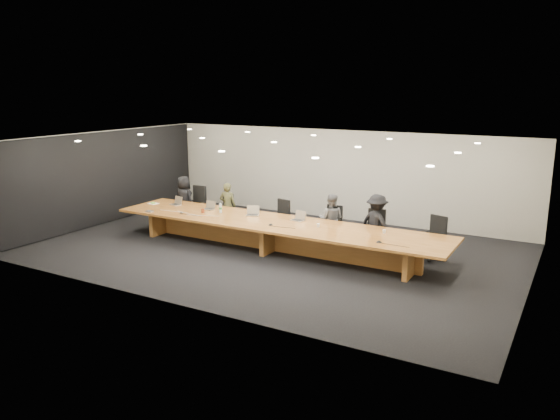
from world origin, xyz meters
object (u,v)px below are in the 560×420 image
at_px(laptop_a, 175,201).
at_px(water_bottle, 220,208).
at_px(av_box, 150,211).
at_px(mic_right, 379,242).
at_px(paper_cup_far, 384,231).
at_px(chair_mid_right, 331,225).
at_px(conference_table, 274,231).
at_px(mic_left, 181,213).
at_px(person_b, 228,206).
at_px(paper_cup_near, 318,225).
at_px(chair_right, 374,230).
at_px(person_c, 331,219).
at_px(chair_far_right, 433,238).
at_px(laptop_c, 252,211).
at_px(laptop_d, 298,216).
at_px(chair_left, 223,210).
at_px(person_d, 377,223).
at_px(amber_mug, 203,211).
at_px(mic_center, 271,224).
at_px(chair_far_left, 195,205).
at_px(chair_mid_left, 279,218).
at_px(person_a, 184,199).

xyz_separation_m(laptop_a, water_bottle, (1.72, -0.16, -0.00)).
xyz_separation_m(laptop_a, av_box, (-0.03, -1.04, -0.11)).
bearing_deg(mic_right, paper_cup_far, 101.15).
bearing_deg(chair_mid_right, conference_table, -130.80).
distance_m(mic_left, mic_right, 5.62).
xyz_separation_m(person_b, paper_cup_near, (3.50, -1.15, 0.11)).
distance_m(chair_right, av_box, 6.09).
distance_m(person_c, laptop_a, 4.63).
height_order(water_bottle, paper_cup_far, water_bottle).
distance_m(chair_far_right, person_b, 6.00).
bearing_deg(water_bottle, laptop_c, 8.96).
distance_m(chair_right, mic_right, 1.82).
distance_m(laptop_c, laptop_d, 1.31).
height_order(chair_left, paper_cup_far, chair_left).
distance_m(person_c, person_d, 1.26).
bearing_deg(person_d, amber_mug, 35.97).
relative_size(paper_cup_far, mic_right, 0.63).
bearing_deg(person_d, mic_left, 38.08).
relative_size(chair_far_right, laptop_c, 3.24).
height_order(laptop_c, mic_right, laptop_c).
bearing_deg(mic_right, mic_left, 179.51).
distance_m(chair_mid_right, av_box, 4.98).
height_order(laptop_d, mic_center, laptop_d).
bearing_deg(chair_right, paper_cup_near, -138.01).
bearing_deg(paper_cup_far, laptop_a, 179.98).
xyz_separation_m(paper_cup_near, mic_left, (-3.88, -0.49, -0.03)).
relative_size(laptop_c, paper_cup_near, 3.82).
bearing_deg(paper_cup_near, laptop_d, 156.45).
relative_size(laptop_a, mic_left, 2.92).
bearing_deg(av_box, amber_mug, 21.83).
bearing_deg(chair_far_left, person_c, 1.98).
distance_m(chair_mid_left, chair_far_right, 4.24).
distance_m(conference_table, laptop_a, 3.54).
bearing_deg(laptop_a, chair_left, 55.59).
distance_m(chair_far_left, laptop_d, 4.05).
bearing_deg(conference_table, laptop_d, 41.46).
height_order(person_a, person_d, person_d).
bearing_deg(laptop_c, chair_far_right, -11.91).
bearing_deg(laptop_a, mic_center, 3.17).
height_order(paper_cup_far, mic_right, paper_cup_far).
bearing_deg(paper_cup_near, laptop_c, 173.37).
xyz_separation_m(person_c, water_bottle, (-2.83, -1.01, 0.19)).
distance_m(person_d, laptop_c, 3.27).
distance_m(person_d, av_box, 6.14).
distance_m(chair_mid_left, paper_cup_near, 2.06).
height_order(conference_table, laptop_d, laptop_d).
bearing_deg(chair_far_left, laptop_a, -88.16).
bearing_deg(chair_mid_right, chair_far_right, -0.29).
bearing_deg(person_a, amber_mug, 150.54).
xyz_separation_m(laptop_a, mic_left, (0.83, -0.74, -0.11)).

